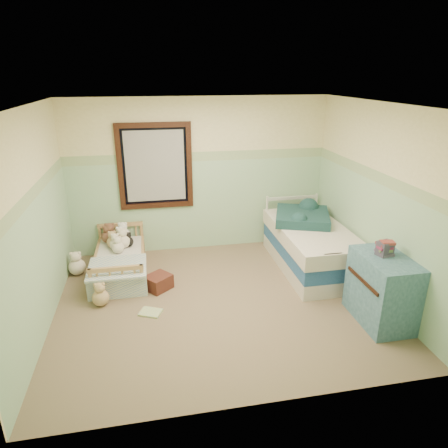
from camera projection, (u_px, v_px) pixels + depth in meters
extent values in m
cube|color=brown|center=(219.00, 301.00, 5.29)|extent=(4.20, 3.60, 0.02)
cube|color=white|center=(218.00, 104.00, 4.39)|extent=(4.20, 3.60, 0.02)
cube|color=beige|center=(199.00, 176.00, 6.49)|extent=(4.20, 0.04, 2.50)
cube|color=beige|center=(259.00, 284.00, 3.19)|extent=(4.20, 0.04, 2.50)
cube|color=beige|center=(35.00, 223.00, 4.47)|extent=(0.04, 3.60, 2.50)
cube|color=beige|center=(377.00, 202.00, 5.21)|extent=(0.04, 3.60, 2.50)
cube|color=#9BC39E|center=(200.00, 206.00, 6.65)|extent=(4.20, 0.01, 1.50)
cube|color=#558154|center=(199.00, 157.00, 6.36)|extent=(4.20, 0.01, 0.15)
cube|color=black|center=(155.00, 166.00, 6.26)|extent=(1.16, 0.06, 1.36)
cube|color=#B8B8B5|center=(155.00, 166.00, 6.27)|extent=(0.92, 0.01, 1.12)
cube|color=#A77642|center=(120.00, 268.00, 5.98)|extent=(0.72, 1.44, 0.19)
cube|color=silver|center=(120.00, 258.00, 5.93)|extent=(0.66, 1.38, 0.12)
cube|color=#6088C9|center=(117.00, 267.00, 5.49)|extent=(0.78, 0.72, 0.03)
sphere|color=brown|center=(110.00, 236.00, 6.30)|extent=(0.22, 0.22, 0.22)
sphere|color=white|center=(123.00, 235.00, 6.33)|extent=(0.22, 0.22, 0.22)
sphere|color=tan|center=(113.00, 242.00, 6.11)|extent=(0.18, 0.18, 0.18)
sphere|color=black|center=(128.00, 242.00, 6.16)|extent=(0.16, 0.16, 0.16)
sphere|color=#F1E5CC|center=(77.00, 267.00, 5.94)|extent=(0.25, 0.25, 0.25)
sphere|color=tan|center=(101.00, 298.00, 5.15)|extent=(0.22, 0.22, 0.22)
cube|color=silver|center=(310.00, 261.00, 6.16)|extent=(0.94, 1.88, 0.22)
cube|color=navy|center=(311.00, 248.00, 6.08)|extent=(0.94, 1.88, 0.22)
cube|color=silver|center=(312.00, 234.00, 6.01)|extent=(0.98, 1.91, 0.22)
cube|color=black|center=(302.00, 217.00, 6.21)|extent=(1.04, 1.07, 0.14)
cube|color=#2B536A|center=(382.00, 290.00, 4.73)|extent=(0.53, 0.84, 0.84)
cube|color=#4C3238|center=(385.00, 248.00, 4.62)|extent=(0.20, 0.17, 0.17)
cube|color=maroon|center=(158.00, 282.00, 5.55)|extent=(0.43, 0.43, 0.20)
cube|color=#FDF440|center=(151.00, 312.00, 5.01)|extent=(0.32, 0.29, 0.02)
sphere|color=#F1E5CC|center=(118.00, 247.00, 5.93)|extent=(0.18, 0.18, 0.18)
sphere|color=#F1E5CC|center=(123.00, 241.00, 6.10)|extent=(0.22, 0.22, 0.22)
sphere|color=#F1E5CC|center=(116.00, 244.00, 6.05)|extent=(0.18, 0.18, 0.18)
sphere|color=brown|center=(108.00, 237.00, 6.29)|extent=(0.20, 0.20, 0.20)
sphere|color=white|center=(121.00, 239.00, 6.20)|extent=(0.21, 0.21, 0.21)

